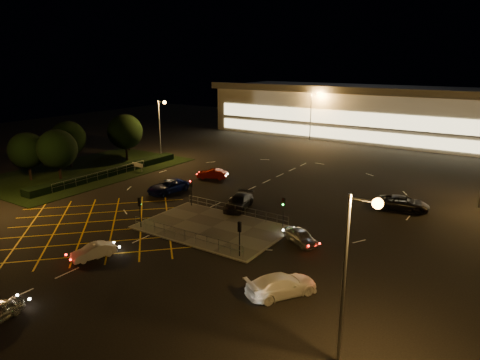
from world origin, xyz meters
The scene contains 24 objects.
ground centered at (0.00, 0.00, 0.00)m, with size 180.00×180.00×0.00m, color black.
pedestrian_island centered at (2.00, -2.00, 0.06)m, with size 14.00×9.00×0.12m, color #4C4944.
grass_verge centered at (-28.00, 6.00, 0.04)m, with size 18.00×30.00×0.08m, color black.
hedge centered at (-23.00, 6.00, 0.50)m, with size 2.00×26.00×1.00m, color black.
supermarket centered at (0.00, 61.95, 5.31)m, with size 72.00×26.50×10.50m.
streetlight_se centered at (20.44, -14.00, 6.56)m, with size 1.78×0.56×10.03m.
streetlight_nw centered at (-23.56, 18.00, 6.56)m, with size 1.78×0.56×10.03m.
streetlight_far_left centered at (-9.56, 48.00, 6.56)m, with size 1.78×0.56×10.03m.
signal_sw centered at (-4.00, -5.99, 2.37)m, with size 0.28×0.30×3.15m.
signal_se centered at (8.00, -5.99, 2.37)m, with size 0.28×0.30×3.15m.
signal_nw centered at (-4.00, 1.99, 2.37)m, with size 0.28×0.30×3.15m.
signal_ne centered at (8.00, 1.99, 2.37)m, with size 0.28×0.30×3.15m.
tree_a centered at (-30.00, -2.00, 4.33)m, with size 5.04×5.04×6.86m.
tree_b centered at (-32.00, 6.00, 4.64)m, with size 5.40×5.40×7.35m.
tree_c centered at (-28.00, 14.00, 4.95)m, with size 5.76×5.76×7.84m.
tree_d centered at (-34.00, 20.00, 4.02)m, with size 4.68×4.68×6.37m.
tree_e centered at (-26.00, 0.00, 4.64)m, with size 5.40×5.40×7.35m.
car_queue_white centered at (-2.44, -13.06, 0.62)m, with size 1.31×3.75×1.24m, color silver.
car_left_blue centered at (-10.00, 4.52, 0.79)m, with size 2.62×5.67×1.58m, color #0D1650.
car_far_dkgrey centered at (1.05, 4.38, 0.79)m, with size 2.21×5.45×1.58m, color black.
car_right_silver centered at (11.14, -0.42, 0.69)m, with size 1.62×4.02×1.37m, color #ABAEB2.
car_circ_red centered at (-9.24, 12.97, 0.71)m, with size 1.50×4.29×1.41m, color maroon.
car_east_grey centered at (16.83, 14.39, 0.79)m, with size 2.61×5.66×1.57m, color black.
car_approach_white centered at (13.91, -9.41, 0.78)m, with size 2.20×5.40×1.57m, color silver.
Camera 1 is at (26.66, -34.22, 16.55)m, focal length 32.00 mm.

